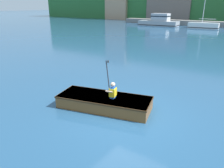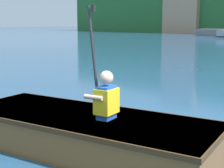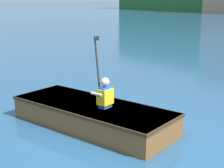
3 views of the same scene
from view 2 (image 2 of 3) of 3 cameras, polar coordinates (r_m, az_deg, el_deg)
name	(u,v)px [view 2 (image 2 of 3)]	position (r m, az deg, el deg)	size (l,w,h in m)	color
rowboat_foreground	(81,129)	(4.58, -5.19, -7.53)	(3.73, 2.20, 0.47)	brown
person_paddler	(106,97)	(4.24, -1.06, -2.13)	(0.41, 0.41, 1.39)	#1E4CA5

